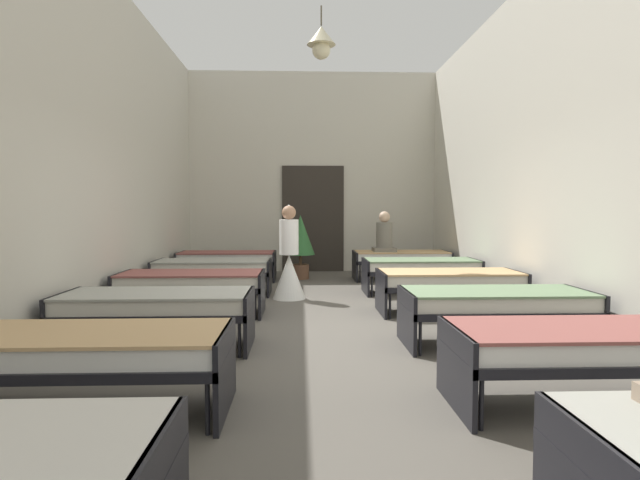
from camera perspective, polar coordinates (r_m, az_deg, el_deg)
name	(u,v)px	position (r m, az deg, el deg)	size (l,w,h in m)	color
ground_plane	(325,332)	(6.19, 0.51, -10.19)	(6.16, 12.02, 0.10)	#59544C
room_shell	(321,149)	(7.30, 0.06, 10.09)	(5.96, 11.62, 4.51)	beige
bed_left_row_1	(88,351)	(3.91, -24.33, -11.15)	(1.90, 0.84, 0.57)	black
bed_right_row_1	(586,346)	(4.16, 27.37, -10.39)	(1.90, 0.84, 0.57)	black
bed_left_row_2	(157,306)	(5.46, -17.67, -6.94)	(1.90, 0.84, 0.57)	black
bed_right_row_2	(496,303)	(5.64, 18.93, -6.65)	(1.90, 0.84, 0.57)	black
bed_left_row_3	(192,282)	(7.06, -14.04, -4.57)	(1.90, 0.84, 0.57)	black
bed_right_row_3	(449,281)	(7.20, 14.14, -4.42)	(1.90, 0.84, 0.57)	black
bed_left_row_4	(213,268)	(8.69, -11.77, -3.07)	(1.90, 0.84, 0.57)	black
bed_right_row_4	(420,267)	(8.80, 11.09, -2.98)	(1.90, 0.84, 0.57)	black
bed_left_row_5	(227,259)	(10.33, -10.23, -2.04)	(1.90, 0.84, 0.57)	black
bed_right_row_5	(401,258)	(10.43, 8.98, -1.98)	(1.90, 0.84, 0.57)	black
nurse_near_aisle	(289,265)	(8.10, -3.45, -2.82)	(0.52, 0.52, 1.49)	white
patient_seated_primary	(384,237)	(10.29, 7.14, 0.36)	(0.44, 0.44, 0.80)	slate
potted_plant	(300,239)	(10.40, -2.18, 0.10)	(0.58, 0.58, 1.30)	brown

